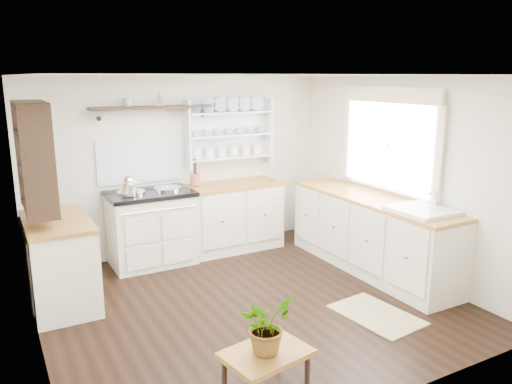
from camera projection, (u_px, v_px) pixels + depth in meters
floor at (250, 302)px, 5.19m from camera, size 4.00×3.80×0.01m
wall_back at (182, 165)px, 6.55m from camera, size 4.00×0.02×2.30m
wall_right at (399, 176)px, 5.86m from camera, size 0.02×3.80×2.30m
wall_left at (29, 222)px, 3.99m from camera, size 0.02×3.80×2.30m
ceiling at (249, 75)px, 4.67m from camera, size 4.00×3.80×0.01m
window at (389, 139)px, 5.87m from camera, size 0.08×1.55×1.22m
aga_cooker at (151, 227)px, 6.17m from camera, size 1.03×0.71×0.95m
back_cabinets at (233, 215)px, 6.73m from camera, size 1.27×0.63×0.90m
right_cabinets at (371, 233)px, 5.96m from camera, size 0.62×2.43×0.90m
belfast_sink at (421, 221)px, 5.24m from camera, size 0.55×0.60×0.45m
left_cabinets at (60, 261)px, 5.06m from camera, size 0.62×1.13×0.90m
plate_rack at (227, 132)px, 6.73m from camera, size 1.20×0.22×0.90m
high_shelf at (152, 108)px, 6.09m from camera, size 1.50×0.29×0.16m
left_shelving at (34, 156)px, 4.74m from camera, size 0.28×0.80×1.05m
kettle at (129, 186)px, 5.81m from camera, size 0.19×0.19×0.23m
utensil_crock at (195, 180)px, 6.44m from camera, size 0.12×0.12×0.14m
center_table at (266, 357)px, 3.64m from camera, size 0.68×0.54×0.33m
potted_plant at (266, 325)px, 3.58m from camera, size 0.48×0.45×0.43m
floor_rug at (376, 315)px, 4.88m from camera, size 0.64×0.91×0.02m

